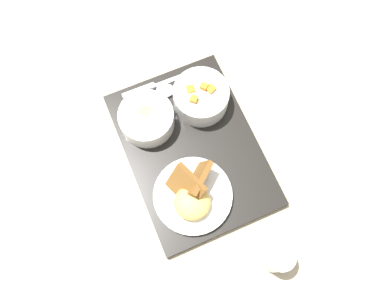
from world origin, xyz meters
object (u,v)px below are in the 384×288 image
Objects in this scene: bowl_soup at (147,118)px; plate_main at (192,195)px; knife at (146,89)px; glass_water at (277,257)px; bowl_salad at (201,96)px; spoon at (159,92)px.

plate_main is at bearing 0.84° from bowl_soup.
plate_main is at bearing -89.60° from knife.
knife is 2.20× the size of glass_water.
glass_water is (0.50, 0.05, 0.01)m from knife.
glass_water is (0.40, -0.05, -0.01)m from bowl_salad.
plate_main is at bearing -156.67° from glass_water.
knife is at bearing -134.39° from bowl_salad.
plate_main is 1.32× the size of spoon.
plate_main is 0.93× the size of knife.
plate_main is (0.19, -0.14, -0.01)m from bowl_salad.
knife is at bearing 154.72° from bowl_soup.
bowl_salad is 0.14m from knife.
bowl_salad is 0.11m from spoon.
knife is at bearing 143.83° from spoon.
bowl_soup is 0.72× the size of plate_main.
bowl_soup is (-0.02, -0.14, -0.00)m from bowl_salad.
spoon is at bearing -176.28° from glass_water.
bowl_salad is 0.74× the size of plate_main.
bowl_salad reaches higher than glass_water.
spoon is (0.03, 0.02, 0.00)m from knife.
bowl_soup is at bearing -126.05° from spoon.
bowl_salad is at bearing -37.09° from knife.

